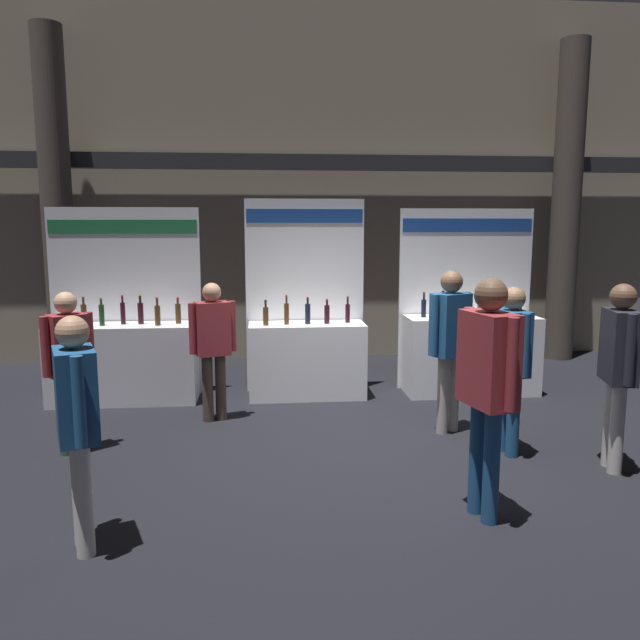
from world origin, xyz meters
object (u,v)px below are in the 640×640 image
visitor_0 (77,412)px  visitor_4 (488,373)px  visitor_2 (619,359)px  visitor_7 (69,359)px  exhibitor_booth_2 (470,347)px  visitor_6 (511,356)px  visitor_1 (213,340)px  exhibitor_booth_0 (124,354)px  exhibitor_booth_1 (307,349)px  visitor_3 (450,336)px

visitor_0 → visitor_4: 2.93m
visitor_2 → visitor_7: size_ratio=1.07×
exhibitor_booth_2 → visitor_6: size_ratio=1.48×
exhibitor_booth_2 → visitor_1: 3.45m
exhibitor_booth_2 → visitor_7: (-4.63, -1.83, 0.32)m
visitor_0 → visitor_1: 2.93m
exhibitor_booth_0 → visitor_2: exhibitor_booth_0 is taller
exhibitor_booth_1 → visitor_7: (-2.44, -1.88, 0.33)m
visitor_0 → visitor_2: bearing=83.1°
visitor_1 → visitor_6: bearing=136.7°
exhibitor_booth_0 → visitor_0: (0.50, -3.78, 0.37)m
visitor_7 → visitor_3: bearing=-34.7°
exhibitor_booth_0 → visitor_6: (4.14, -2.27, 0.37)m
visitor_6 → visitor_7: size_ratio=1.03×
exhibitor_booth_1 → visitor_7: 3.10m
exhibitor_booth_2 → visitor_1: exhibitor_booth_2 is taller
visitor_3 → visitor_4: bearing=52.3°
visitor_2 → visitor_3: bearing=-121.2°
visitor_7 → exhibitor_booth_0: bearing=47.7°
exhibitor_booth_2 → visitor_6: (-0.37, -2.25, 0.35)m
visitor_1 → visitor_2: visitor_2 is taller
exhibitor_booth_2 → visitor_7: bearing=-158.4°
exhibitor_booth_1 → visitor_2: bearing=-46.9°
visitor_3 → visitor_6: visitor_3 is taller
exhibitor_booth_0 → exhibitor_booth_1: (2.32, 0.03, 0.01)m
visitor_2 → visitor_7: bearing=-86.9°
visitor_6 → exhibitor_booth_2: bearing=163.3°
visitor_4 → exhibitor_booth_0: bearing=-149.9°
visitor_0 → visitor_4: bearing=74.2°
exhibitor_booth_2 → visitor_1: (-3.31, -0.92, 0.31)m
visitor_2 → visitor_0: bearing=-63.7°
visitor_0 → visitor_2: (4.43, 1.02, 0.05)m
exhibitor_booth_0 → exhibitor_booth_1: bearing=0.7°
exhibitor_booth_2 → visitor_2: (0.43, -2.74, 0.41)m
visitor_0 → visitor_4: (2.91, 0.21, 0.15)m
exhibitor_booth_0 → visitor_4: size_ratio=1.33×
exhibitor_booth_1 → visitor_2: size_ratio=1.49×
exhibitor_booth_0 → exhibitor_booth_2: exhibitor_booth_0 is taller
visitor_3 → exhibitor_booth_2: bearing=-144.6°
visitor_1 → visitor_4: size_ratio=0.86×
exhibitor_booth_0 → visitor_3: 4.08m
exhibitor_booth_0 → visitor_4: 4.97m
visitor_1 → visitor_6: visitor_6 is taller
exhibitor_booth_0 → exhibitor_booth_1: size_ratio=0.96×
visitor_3 → visitor_4: visitor_4 is taller
visitor_3 → visitor_6: 0.80m
exhibitor_booth_1 → visitor_1: exhibitor_booth_1 is taller
visitor_1 → visitor_7: 1.60m
exhibitor_booth_0 → visitor_3: size_ratio=1.40×
visitor_6 → visitor_4: bearing=-36.3°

